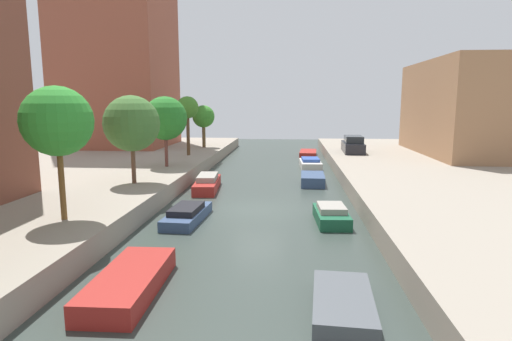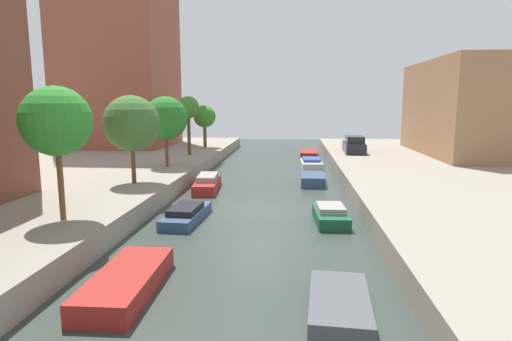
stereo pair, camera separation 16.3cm
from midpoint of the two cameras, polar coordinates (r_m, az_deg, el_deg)
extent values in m
plane|color=#333D38|center=(21.90, 0.43, -5.30)|extent=(84.00, 84.00, 0.00)
cube|color=brown|center=(47.12, -18.06, 18.74)|extent=(10.00, 10.23, 25.30)
cube|color=#9E704C|center=(41.54, 28.43, 7.41)|extent=(10.00, 15.07, 7.97)
cylinder|color=brown|center=(17.83, -24.53, -1.51)|extent=(0.22, 0.22, 2.86)
sphere|color=#2C892B|center=(17.58, -25.04, 6.04)|extent=(2.63, 2.63, 2.63)
cylinder|color=brown|center=(24.49, -15.98, 0.96)|extent=(0.24, 0.24, 2.25)
sphere|color=#3F6D30|center=(24.28, -16.21, 6.10)|extent=(3.07, 3.07, 3.07)
cylinder|color=brown|center=(30.35, -11.76, 2.71)|extent=(0.23, 0.23, 2.31)
sphere|color=#257526|center=(30.19, -11.90, 6.89)|extent=(3.02, 3.02, 3.02)
cylinder|color=brown|center=(36.48, -8.87, 4.70)|extent=(0.28, 0.28, 3.39)
sphere|color=#3F7C27|center=(36.37, -8.96, 8.38)|extent=(1.85, 1.85, 1.85)
cylinder|color=brown|center=(42.82, -6.77, 4.67)|extent=(0.33, 0.33, 2.30)
sphere|color=#368529|center=(42.71, -6.82, 7.24)|extent=(2.20, 2.20, 2.20)
cube|color=black|center=(39.29, 13.13, 3.06)|extent=(1.89, 4.84, 0.89)
cube|color=#1E2328|center=(38.87, 13.24, 4.10)|extent=(1.60, 2.68, 0.62)
cube|color=maroon|center=(13.24, -16.68, -14.17)|extent=(1.72, 4.31, 0.63)
cube|color=#33476B|center=(20.15, -9.09, -6.02)|extent=(1.61, 4.08, 0.47)
cube|color=black|center=(19.91, -9.22, -5.10)|extent=(1.30, 2.27, 0.28)
cube|color=maroon|center=(26.91, -6.39, -1.93)|extent=(1.68, 4.62, 0.63)
cube|color=gray|center=(26.94, -6.35, -0.88)|extent=(1.32, 2.57, 0.32)
cube|color=#4C5156|center=(11.89, 11.55, -17.18)|extent=(1.77, 3.32, 0.47)
cube|color=#195638|center=(19.88, 10.20, -6.14)|extent=(1.56, 3.17, 0.55)
cube|color=gray|center=(19.78, 10.24, -4.99)|extent=(1.27, 1.77, 0.27)
cube|color=#33476B|center=(28.75, 7.82, -1.19)|extent=(1.62, 3.20, 0.68)
cube|color=beige|center=(36.07, 7.55, 0.83)|extent=(1.82, 3.92, 0.57)
cube|color=#2D4C9E|center=(36.03, 7.56, 1.48)|extent=(1.50, 2.18, 0.25)
cube|color=maroon|center=(44.01, 7.28, 2.30)|extent=(1.91, 4.26, 0.51)
camera|label=1|loc=(0.08, -89.82, 0.03)|focal=29.75mm
camera|label=2|loc=(0.08, 90.18, -0.03)|focal=29.75mm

